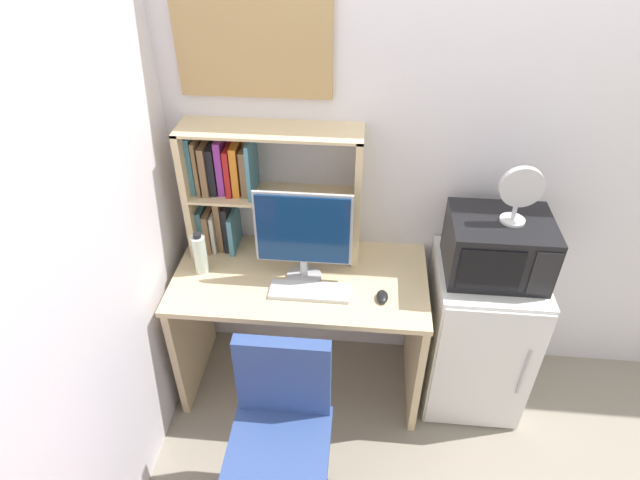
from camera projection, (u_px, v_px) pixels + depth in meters
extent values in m
cube|color=silver|center=(592.00, 160.00, 2.44)|extent=(6.40, 0.04, 2.60)
cube|color=beige|center=(300.00, 278.00, 2.59)|extent=(1.24, 0.63, 0.03)
cube|color=beige|center=(192.00, 326.00, 2.87)|extent=(0.04, 0.57, 0.75)
cube|color=beige|center=(416.00, 341.00, 2.78)|extent=(0.04, 0.57, 0.75)
cube|color=beige|center=(191.00, 190.00, 2.59)|extent=(0.03, 0.23, 0.68)
cube|color=beige|center=(358.00, 198.00, 2.53)|extent=(0.03, 0.23, 0.68)
cube|color=beige|center=(270.00, 130.00, 2.36)|extent=(0.85, 0.23, 0.01)
cube|color=beige|center=(274.00, 195.00, 2.56)|extent=(0.78, 0.23, 0.01)
cube|color=teal|center=(204.00, 225.00, 2.73)|extent=(0.03, 0.16, 0.23)
cube|color=brown|center=(211.00, 227.00, 2.72)|extent=(0.03, 0.19, 0.22)
cube|color=silver|center=(217.00, 228.00, 2.73)|extent=(0.02, 0.18, 0.21)
cube|color=brown|center=(222.00, 222.00, 2.71)|extent=(0.03, 0.15, 0.29)
cube|color=black|center=(229.00, 224.00, 2.71)|extent=(0.03, 0.16, 0.26)
cube|color=teal|center=(234.00, 229.00, 2.72)|extent=(0.02, 0.19, 0.21)
cube|color=teal|center=(194.00, 162.00, 2.52)|extent=(0.02, 0.15, 0.29)
cube|color=brown|center=(200.00, 164.00, 2.52)|extent=(0.02, 0.17, 0.28)
cube|color=brown|center=(207.00, 167.00, 2.52)|extent=(0.03, 0.17, 0.25)
cube|color=black|center=(215.00, 167.00, 2.52)|extent=(0.03, 0.15, 0.24)
cube|color=purple|center=(222.00, 164.00, 2.51)|extent=(0.03, 0.15, 0.27)
cube|color=#B21E1E|center=(230.00, 169.00, 2.52)|extent=(0.03, 0.16, 0.24)
cube|color=orange|center=(237.00, 167.00, 2.51)|extent=(0.03, 0.16, 0.25)
cube|color=brown|center=(247.00, 169.00, 2.52)|extent=(0.04, 0.15, 0.23)
cube|color=teal|center=(252.00, 166.00, 2.49)|extent=(0.02, 0.19, 0.28)
cylinder|color=#B7B7BC|center=(304.00, 277.00, 2.57)|extent=(0.17, 0.17, 0.02)
cylinder|color=#B7B7BC|center=(304.00, 268.00, 2.53)|extent=(0.04, 0.04, 0.10)
cube|color=#B7B7BC|center=(303.00, 229.00, 2.40)|extent=(0.45, 0.01, 0.38)
cube|color=navy|center=(303.00, 229.00, 2.40)|extent=(0.43, 0.02, 0.35)
cube|color=silver|center=(310.00, 291.00, 2.48)|extent=(0.38, 0.13, 0.02)
ellipsoid|color=black|center=(382.00, 297.00, 2.44)|extent=(0.05, 0.09, 0.03)
cylinder|color=silver|center=(200.00, 254.00, 2.56)|extent=(0.07, 0.07, 0.20)
cylinder|color=black|center=(197.00, 236.00, 2.49)|extent=(0.04, 0.04, 0.02)
cube|color=white|center=(476.00, 333.00, 2.76)|extent=(0.50, 0.52, 0.85)
cube|color=white|center=(484.00, 374.00, 2.54)|extent=(0.48, 0.01, 0.82)
cylinder|color=#B2B2B7|center=(523.00, 373.00, 2.49)|extent=(0.01, 0.01, 0.30)
cube|color=black|center=(498.00, 246.00, 2.42)|extent=(0.45, 0.36, 0.29)
cube|color=black|center=(490.00, 271.00, 2.28)|extent=(0.27, 0.01, 0.22)
cube|color=black|center=(544.00, 274.00, 2.26)|extent=(0.11, 0.01, 0.23)
cylinder|color=silver|center=(512.00, 220.00, 2.33)|extent=(0.11, 0.11, 0.01)
cylinder|color=silver|center=(514.00, 212.00, 2.30)|extent=(0.02, 0.02, 0.08)
cylinder|color=silver|center=(522.00, 187.00, 2.22)|extent=(0.19, 0.03, 0.19)
cube|color=#334C8C|center=(279.00, 450.00, 2.16)|extent=(0.41, 0.41, 0.07)
cube|color=#334C8C|center=(283.00, 376.00, 2.17)|extent=(0.39, 0.06, 0.40)
cube|color=tan|center=(253.00, 45.00, 2.24)|extent=(0.68, 0.02, 0.45)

